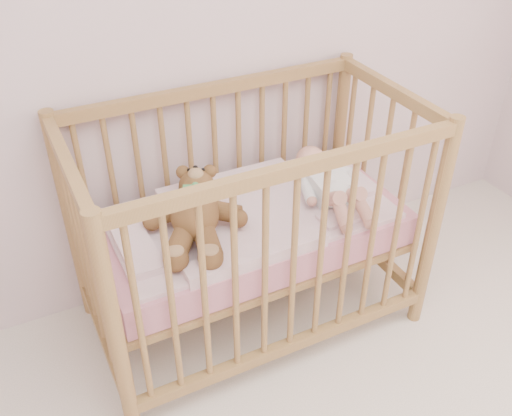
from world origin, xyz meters
TOP-DOWN VIEW (x-y plane):
  - crib at (0.19, 1.60)m, footprint 1.36×0.76m
  - mattress at (0.19, 1.60)m, footprint 1.22×0.62m
  - blanket at (0.19, 1.60)m, footprint 1.10×0.58m
  - baby at (0.53, 1.58)m, footprint 0.35×0.61m
  - teddy_bear at (-0.05, 1.58)m, footprint 0.61×0.70m

SIDE VIEW (x-z plane):
  - mattress at x=0.19m, z-range 0.42..0.55m
  - crib at x=0.19m, z-range 0.00..1.00m
  - blanket at x=0.19m, z-range 0.53..0.59m
  - baby at x=0.53m, z-range 0.57..0.70m
  - teddy_bear at x=-0.05m, z-range 0.56..0.73m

